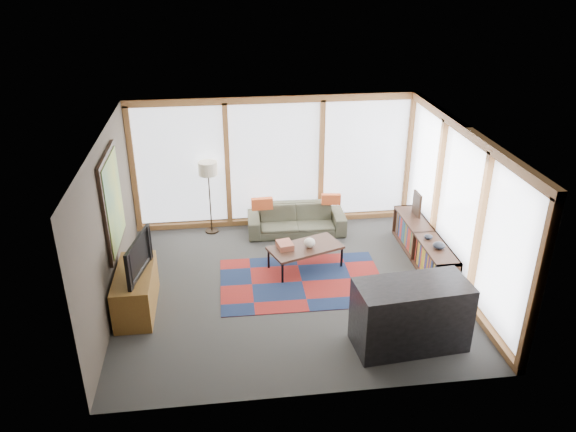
{
  "coord_description": "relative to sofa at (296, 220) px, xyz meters",
  "views": [
    {
      "loc": [
        -1.04,
        -7.78,
        5.0
      ],
      "look_at": [
        0.0,
        0.4,
        1.1
      ],
      "focal_mm": 35.0,
      "sensor_mm": 36.0,
      "label": 1
    }
  ],
  "objects": [
    {
      "name": "book_stack",
      "position": [
        -0.39,
        -1.36,
        0.19
      ],
      "size": [
        0.3,
        0.35,
        0.1
      ],
      "primitive_type": "cube",
      "rotation": [
        0.0,
        0.0,
        0.19
      ],
      "color": "brown",
      "rests_on": "coffee_table"
    },
    {
      "name": "pillow_right",
      "position": [
        0.69,
        0.05,
        0.38
      ],
      "size": [
        0.38,
        0.16,
        0.2
      ],
      "primitive_type": "cube",
      "rotation": [
        0.0,
        0.0,
        -0.13
      ],
      "color": "#CB5025",
      "rests_on": "sofa"
    },
    {
      "name": "rug",
      "position": [
        -0.16,
        -1.83,
        -0.27
      ],
      "size": [
        2.73,
        1.77,
        0.01
      ],
      "primitive_type": "cube",
      "rotation": [
        0.0,
        0.0,
        -0.01
      ],
      "color": "maroon",
      "rests_on": "ground"
    },
    {
      "name": "room_envelope",
      "position": [
        0.13,
        -1.39,
        1.27
      ],
      "size": [
        5.52,
        5.02,
        2.62
      ],
      "color": "#463C34",
      "rests_on": "ground"
    },
    {
      "name": "bookshelf",
      "position": [
        2.07,
        -1.39,
        0.01
      ],
      "size": [
        0.42,
        2.29,
        0.57
      ],
      "primitive_type": null,
      "color": "black",
      "rests_on": "ground"
    },
    {
      "name": "ground",
      "position": [
        -0.36,
        -1.95,
        -0.27
      ],
      "size": [
        5.5,
        5.5,
        0.0
      ],
      "primitive_type": "plane",
      "color": "#30302E",
      "rests_on": "ground"
    },
    {
      "name": "floor_lamp",
      "position": [
        -1.64,
        0.24,
        0.45
      ],
      "size": [
        0.37,
        0.37,
        1.45
      ],
      "primitive_type": null,
      "color": "#2E2215",
      "rests_on": "ground"
    },
    {
      "name": "tv_console",
      "position": [
        -2.79,
        -2.28,
        0.05
      ],
      "size": [
        0.55,
        1.31,
        0.66
      ],
      "primitive_type": "cube",
      "color": "brown",
      "rests_on": "ground"
    },
    {
      "name": "bar_counter",
      "position": [
        1.07,
        -3.63,
        0.21
      ],
      "size": [
        1.59,
        0.85,
        0.97
      ],
      "primitive_type": "cube",
      "rotation": [
        0.0,
        0.0,
        0.09
      ],
      "color": "black",
      "rests_on": "ground"
    },
    {
      "name": "sofa",
      "position": [
        0.0,
        0.0,
        0.0
      ],
      "size": [
        1.9,
        0.79,
        0.55
      ],
      "primitive_type": "imported",
      "rotation": [
        0.0,
        0.0,
        -0.03
      ],
      "color": "#3B3C2E",
      "rests_on": "ground"
    },
    {
      "name": "bowl_b",
      "position": [
        2.03,
        -1.64,
        0.34
      ],
      "size": [
        0.16,
        0.16,
        0.08
      ],
      "primitive_type": "ellipsoid",
      "rotation": [
        0.0,
        0.0,
        0.04
      ],
      "color": "black",
      "rests_on": "bookshelf"
    },
    {
      "name": "shelf_picture",
      "position": [
        2.14,
        -0.69,
        0.52
      ],
      "size": [
        0.05,
        0.34,
        0.44
      ],
      "primitive_type": "cube",
      "rotation": [
        0.0,
        0.0,
        0.04
      ],
      "color": "black",
      "rests_on": "bookshelf"
    },
    {
      "name": "coffee_table",
      "position": [
        -0.04,
        -1.36,
        -0.07
      ],
      "size": [
        1.37,
        1.0,
        0.41
      ],
      "primitive_type": null,
      "rotation": [
        0.0,
        0.0,
        0.35
      ],
      "color": "black",
      "rests_on": "ground"
    },
    {
      "name": "vase",
      "position": [
        0.03,
        -1.39,
        0.22
      ],
      "size": [
        0.22,
        0.22,
        0.17
      ],
      "primitive_type": "ellipsoid",
      "rotation": [
        0.0,
        0.0,
        0.11
      ],
      "color": "beige",
      "rests_on": "coffee_table"
    },
    {
      "name": "television",
      "position": [
        -2.76,
        -2.32,
        0.67
      ],
      "size": [
        0.34,
        1.02,
        0.58
      ],
      "primitive_type": "imported",
      "rotation": [
        0.0,
        0.0,
        1.36
      ],
      "color": "black",
      "rests_on": "tv_console"
    },
    {
      "name": "bowl_a",
      "position": [
        2.09,
        -1.99,
        0.35
      ],
      "size": [
        0.25,
        0.25,
        0.1
      ],
      "primitive_type": "ellipsoid",
      "rotation": [
        0.0,
        0.0,
        0.23
      ],
      "color": "black",
      "rests_on": "bookshelf"
    },
    {
      "name": "pillow_left",
      "position": [
        -0.66,
        -0.02,
        0.39
      ],
      "size": [
        0.41,
        0.14,
        0.22
      ],
      "primitive_type": "cube",
      "rotation": [
        0.0,
        0.0,
        0.05
      ],
      "color": "#CB5025",
      "rests_on": "sofa"
    }
  ]
}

